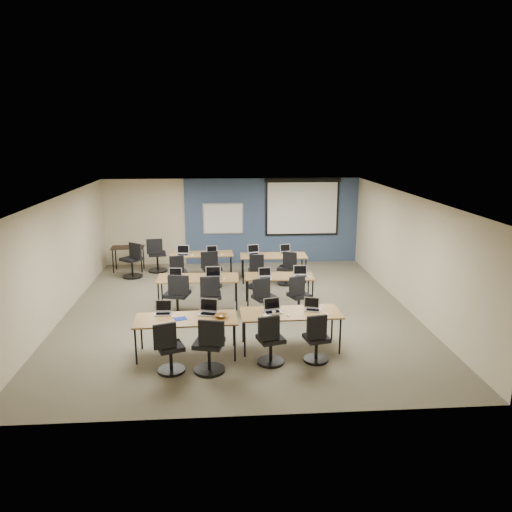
{
  "coord_description": "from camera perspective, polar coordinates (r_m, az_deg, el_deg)",
  "views": [
    {
      "loc": [
        -0.41,
        -11.09,
        4.07
      ],
      "look_at": [
        0.44,
        0.4,
        1.22
      ],
      "focal_mm": 35.0,
      "sensor_mm": 36.0,
      "label": 1
    }
  ],
  "objects": [
    {
      "name": "laptop_7",
      "position": [
        11.99,
        5.13,
        -2.03
      ],
      "size": [
        0.33,
        0.28,
        0.25
      ],
      "rotation": [
        0.0,
        0.0,
        -0.02
      ],
      "color": "silver",
      "rests_on": "training_table_mid_right"
    },
    {
      "name": "ceiling",
      "position": [
        11.18,
        -2.11,
        6.84
      ],
      "size": [
        8.0,
        9.0,
        0.02
      ],
      "primitive_type": "cube",
      "color": "white",
      "rests_on": "ground"
    },
    {
      "name": "mouse_6",
      "position": [
        11.69,
        1.71,
        -2.67
      ],
      "size": [
        0.07,
        0.1,
        0.03
      ],
      "primitive_type": "ellipsoid",
      "rotation": [
        0.0,
        0.0,
        -0.17
      ],
      "color": "white",
      "rests_on": "training_table_mid_right"
    },
    {
      "name": "task_chair_7",
      "position": [
        11.44,
        4.85,
        -4.89
      ],
      "size": [
        0.51,
        0.48,
        0.96
      ],
      "rotation": [
        0.0,
        0.0,
        0.4
      ],
      "color": "black",
      "rests_on": "floor"
    },
    {
      "name": "spare_chair_b",
      "position": [
        14.75,
        -13.89,
        -0.78
      ],
      "size": [
        0.66,
        0.57,
        1.05
      ],
      "rotation": [
        0.0,
        0.0,
        -0.69
      ],
      "color": "black",
      "rests_on": "floor"
    },
    {
      "name": "laptop_2",
      "position": [
        9.62,
        1.88,
        -6.03
      ],
      "size": [
        0.33,
        0.28,
        0.25
      ],
      "rotation": [
        0.0,
        0.0,
        0.24
      ],
      "color": "#ADADAD",
      "rests_on": "training_table_front_right"
    },
    {
      "name": "mouse_1",
      "position": [
        9.4,
        -4.04,
        -6.88
      ],
      "size": [
        0.08,
        0.11,
        0.04
      ],
      "primitive_type": "ellipsoid",
      "rotation": [
        0.0,
        0.0,
        -0.16
      ],
      "color": "white",
      "rests_on": "training_table_front_left"
    },
    {
      "name": "training_table_back_left",
      "position": [
        14.28,
        -6.23,
        0.09
      ],
      "size": [
        1.78,
        0.74,
        0.73
      ],
      "rotation": [
        0.0,
        0.0,
        0.04
      ],
      "color": "olive",
      "rests_on": "floor"
    },
    {
      "name": "mouse_4",
      "position": [
        11.64,
        -8.57,
        -2.88
      ],
      "size": [
        0.08,
        0.1,
        0.03
      ],
      "primitive_type": "ellipsoid",
      "rotation": [
        0.0,
        0.0,
        -0.23
      ],
      "color": "white",
      "rests_on": "training_table_mid_left"
    },
    {
      "name": "task_chair_9",
      "position": [
        13.49,
        -5.15,
        -1.83
      ],
      "size": [
        0.56,
        0.56,
        1.03
      ],
      "rotation": [
        0.0,
        0.0,
        0.22
      ],
      "color": "black",
      "rests_on": "floor"
    },
    {
      "name": "floor",
      "position": [
        11.82,
        -1.99,
        -6.27
      ],
      "size": [
        8.0,
        9.0,
        0.02
      ],
      "primitive_type": "cube",
      "color": "#6B6354",
      "rests_on": "ground"
    },
    {
      "name": "mouse_7",
      "position": [
        11.92,
        6.18,
        -2.41
      ],
      "size": [
        0.07,
        0.11,
        0.04
      ],
      "primitive_type": "ellipsoid",
      "rotation": [
        0.0,
        0.0,
        -0.02
      ],
      "color": "white",
      "rests_on": "training_table_mid_right"
    },
    {
      "name": "blue_mousepad",
      "position": [
        9.39,
        -8.65,
        -7.1
      ],
      "size": [
        0.27,
        0.25,
        0.01
      ],
      "primitive_type": "cube",
      "rotation": [
        0.0,
        0.0,
        0.32
      ],
      "color": "#152999",
      "rests_on": "training_table_front_left"
    },
    {
      "name": "mouse_11",
      "position": [
        14.21,
        4.7,
        0.3
      ],
      "size": [
        0.08,
        0.11,
        0.04
      ],
      "primitive_type": "ellipsoid",
      "rotation": [
        0.0,
        0.0,
        -0.14
      ],
      "color": "white",
      "rests_on": "training_table_back_right"
    },
    {
      "name": "task_chair_0",
      "position": [
        8.89,
        -9.88,
        -10.73
      ],
      "size": [
        0.5,
        0.48,
        0.97
      ],
      "rotation": [
        0.0,
        0.0,
        0.34
      ],
      "color": "black",
      "rests_on": "floor"
    },
    {
      "name": "mouse_9",
      "position": [
        14.04,
        -3.87,
        0.15
      ],
      "size": [
        0.08,
        0.11,
        0.04
      ],
      "primitive_type": "ellipsoid",
      "rotation": [
        0.0,
        0.0,
        0.15
      ],
      "color": "white",
      "rests_on": "training_table_back_left"
    },
    {
      "name": "laptop_4",
      "position": [
        11.92,
        -9.22,
        -2.27
      ],
      "size": [
        0.31,
        0.26,
        0.24
      ],
      "rotation": [
        0.0,
        0.0,
        -0.08
      ],
      "color": "#A2A2AF",
      "rests_on": "training_table_mid_left"
    },
    {
      "name": "task_chair_10",
      "position": [
        13.38,
        0.01,
        -2.06
      ],
      "size": [
        0.47,
        0.47,
        0.96
      ],
      "rotation": [
        0.0,
        0.0,
        -0.02
      ],
      "color": "black",
      "rests_on": "floor"
    },
    {
      "name": "mouse_5",
      "position": [
        11.74,
        -3.67,
        -2.61
      ],
      "size": [
        0.06,
        0.1,
        0.03
      ],
      "primitive_type": "ellipsoid",
      "rotation": [
        0.0,
        0.0,
        -0.04
      ],
      "color": "white",
      "rests_on": "training_table_mid_left"
    },
    {
      "name": "mouse_3",
      "position": [
        9.56,
        8.13,
        -6.64
      ],
      "size": [
        0.08,
        0.11,
        0.03
      ],
      "primitive_type": "ellipsoid",
      "rotation": [
        0.0,
        0.0,
        0.17
      ],
      "color": "white",
      "rests_on": "training_table_front_right"
    },
    {
      "name": "laptop_1",
      "position": [
        9.57,
        -5.42,
        -6.19
      ],
      "size": [
        0.36,
        0.3,
        0.27
      ],
      "rotation": [
        0.0,
        0.0,
        -0.28
      ],
      "color": "silver",
      "rests_on": "training_table_front_left"
    },
    {
      "name": "utility_table",
      "position": [
        15.46,
        -14.44,
        0.71
      ],
      "size": [
        0.95,
        0.53,
        0.75
      ],
      "rotation": [
        0.0,
        0.0,
        0.05
      ],
      "color": "#342216",
      "rests_on": "floor"
    },
    {
      "name": "task_chair_6",
      "position": [
        11.16,
        0.9,
        -5.25
      ],
      "size": [
        0.55,
        0.51,
        0.99
      ],
      "rotation": [
        0.0,
        0.0,
        0.43
      ],
      "color": "black",
      "rests_on": "floor"
    },
    {
      "name": "mouse_10",
      "position": [
        14.0,
        0.75,
        0.14
      ],
      "size": [
        0.06,
        0.09,
        0.03
      ],
      "primitive_type": "ellipsoid",
      "rotation": [
        0.0,
        0.0,
        -0.05
      ],
      "color": "white",
      "rests_on": "training_table_back_right"
    },
    {
      "name": "mouse_8",
      "position": [
        14.07,
        -7.29,
        0.1
      ],
      "size": [
        0.09,
        0.12,
        0.04
      ],
      "primitive_type": "ellipsoid",
      "rotation": [
        0.0,
        0.0,
        -0.33
      ],
      "color": "white",
      "rests_on": "training_table_back_left"
    },
    {
      "name": "training_table_mid_left",
      "position": [
        11.95,
        -6.65,
        -2.64
      ],
      "size": [
        1.93,
        0.8,
        0.73
      ],
      "rotation": [
        0.0,
        0.0,
        -0.02
      ],
      "color": "olive",
      "rests_on": "floor"
    },
    {
      "name": "laptop_8",
      "position": [
        14.18,
        -8.36,
        0.39
      ],
      "size": [
        0.35,
        0.3,
        0.26
      ],
      "rotation": [
        0.0,
        0.0,
        -0.08
      ],
      "color": "#BBBBBB",
      "rests_on": "training_table_back_left"
    },
    {
      "name": "laptop_0",
      "position": [
        9.69,
        -10.56,
        -6.14
      ],
      "size": [
        0.32,
        0.27,
        0.24
      ],
      "rotation": [
        0.0,
        0.0,
        -0.05
      ],
      "color": "#A9A9B0",
      "rests_on": "training_table_front_left"
    },
    {
      "name": "task_chair_3",
      "position": [
        9.22,
        6.91,
        -9.76
      ],
      "size": [
        0.46,
        0.46,
        0.95
      ],
      "rotation": [
        0.0,
        0.0,
        0.21
      ],
      "color": "black",
      "rests_on": "floor"
    },
    {
      "name": "wall_back",
      "position": [
        15.83,
        -2.68,
        3.98
      ],
      "size": [
        8.0,
        0.04,
        2.7
      ],
      "primitive_type": "cube",
      "color": "beige",
      "rests_on": "ground"
    },
    {
      "name": "laptop_11",
      "position": [
        14.28,
        3.4,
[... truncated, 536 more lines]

